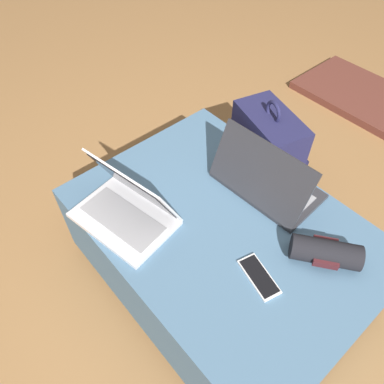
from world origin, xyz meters
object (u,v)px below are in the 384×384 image
Objects in this scene: laptop_far at (265,181)px; cell_phone at (259,277)px; wrist_brace at (325,252)px; backpack at (267,155)px; laptop_near at (127,208)px.

laptop_far is 2.39× the size of cell_phone.
wrist_brace is at bearing 170.06° from cell_phone.
wrist_brace is at bearing 160.31° from backpack.
cell_phone is (0.23, -0.27, -0.04)m from laptop_far.
wrist_brace is at bearing 23.52° from laptop_near.
cell_phone is at bearing 9.56° from laptop_near.
laptop_near is 2.28× the size of cell_phone.
laptop_near is 0.79m from backpack.
laptop_near reaches higher than wrist_brace.
laptop_far reaches higher than laptop_near.
laptop_near is 0.95× the size of laptop_far.
laptop_far is 1.78× the size of wrist_brace.
laptop_far is 0.45m from backpack.
laptop_far reaches higher than cell_phone.
laptop_far is 0.32m from wrist_brace.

